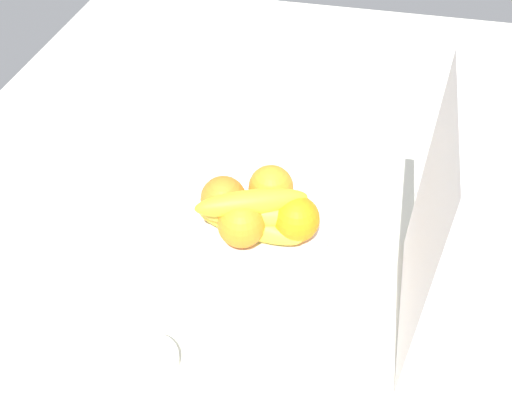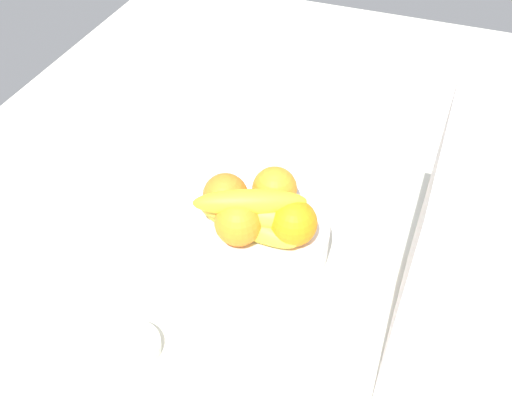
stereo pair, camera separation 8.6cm
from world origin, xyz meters
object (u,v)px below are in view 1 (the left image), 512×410
Objects in this scene: orange_front_right at (223,199)px; orange_center at (241,224)px; orange_back_left at (296,219)px; cutting_board at (431,228)px; jar_lid at (150,361)px; orange_front_left at (271,187)px; fruit_bowl at (256,237)px; banana_bunch at (253,214)px.

orange_center is (4.75, 4.05, 0.00)cm from orange_front_right.
orange_back_left is 20.79cm from cutting_board.
orange_center is at bearing 157.19° from jar_lid.
orange_front_left is 1.00× the size of orange_center.
orange_center reaches higher than jar_lid.
orange_front_right is at bearing -96.83° from fruit_bowl.
orange_center is (8.94, -2.66, 0.00)cm from orange_front_left.
orange_front_right is 0.20× the size of cutting_board.
orange_front_right reaches higher than jar_lid.
orange_back_left is at bearing 78.99° from fruit_bowl.
banana_bunch is at bearing 155.96° from jar_lid.
orange_front_right is 0.91× the size of jar_lid.
orange_front_right and orange_center have the same top height.
orange_front_right is at bearing -118.86° from banana_bunch.
cutting_board is 41.81cm from jar_lid.
cutting_board is at bearing 71.96° from orange_back_left.
orange_back_left is at bearing 80.87° from orange_front_right.
orange_front_right is at bearing -57.97° from orange_front_left.
banana_bunch is 0.51× the size of cutting_board.
fruit_bowl is 2.96× the size of jar_lid.
cutting_board is at bearing 83.24° from orange_center.
orange_front_left is 0.20× the size of cutting_board.
fruit_bowl is at bearing -101.01° from orange_back_left.
cutting_board is (4.87, 24.64, 7.54)cm from banana_bunch.
orange_back_left is 0.20× the size of cutting_board.
orange_front_left is 27.44cm from cutting_board.
fruit_bowl is 0.65× the size of cutting_board.
orange_front_right is 0.39× the size of banana_bunch.
orange_center is at bearing -69.81° from orange_back_left.
orange_front_left is at bearing -116.64° from cutting_board.
orange_center is at bearing -96.11° from cutting_board.
orange_center is 8.26cm from orange_back_left.
orange_front_right is 32.05cm from cutting_board.
cutting_board reaches higher than banana_bunch.
fruit_bowl is 1.27× the size of banana_bunch.
orange_back_left is at bearing 39.91° from orange_front_left.
orange_front_left is at bearing 122.03° from orange_front_right.
orange_front_left is at bearing 159.08° from jar_lid.
banana_bunch reaches higher than orange_front_right.
orange_front_left and orange_front_right have the same top height.
jar_lid is (28.72, -10.98, -9.05)cm from orange_front_left.
fruit_bowl is 9.42cm from orange_back_left.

